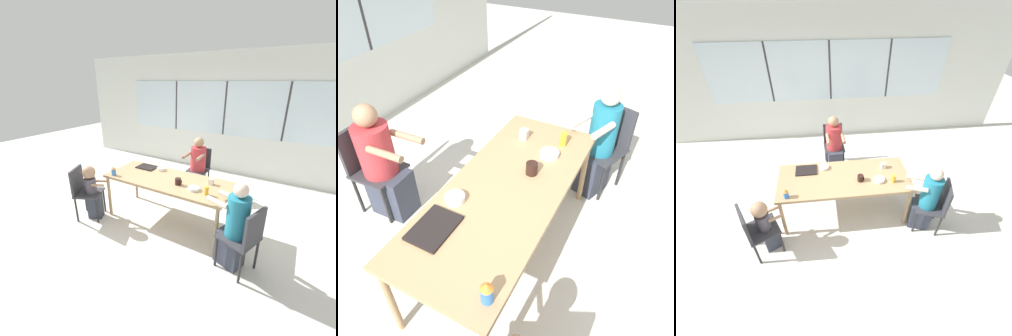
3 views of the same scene
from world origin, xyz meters
The scene contains 16 objects.
ground_plane centered at (0.00, 0.00, 0.00)m, with size 16.00×16.00×0.00m, color beige.
wall_back_with_windows centered at (0.00, 2.63, 1.41)m, with size 8.40×0.08×2.80m.
dining_table centered at (0.00, 0.00, 0.70)m, with size 1.97×0.82×0.75m.
chair_for_woman_green_shirt centered at (1.32, -0.47, 0.53)m, with size 0.51×0.51×0.88m.
chair_for_man_blue_shirt centered at (-0.05, 1.39, 0.53)m, with size 0.41×0.41×0.88m.
chair_for_toddler centered at (-1.25, -0.61, 0.53)m, with size 0.53×0.53×0.88m.
person_woman_green_shirt centered at (1.16, -0.41, 0.52)m, with size 0.53×0.41×1.14m.
person_man_blue_shirt centered at (-0.05, 1.23, 0.51)m, with size 0.35×0.59×1.14m.
person_toddler centered at (-1.12, -0.54, 0.48)m, with size 0.38×0.31×0.92m.
food_tray_dark centered at (-0.56, 0.22, 0.76)m, with size 0.33×0.24×0.02m.
coffee_mug centered at (0.23, -0.10, 0.80)m, with size 0.10×0.09×0.10m.
sippy_cup centered at (-0.82, -0.32, 0.83)m, with size 0.07×0.07×0.14m.
juice_glass centered at (0.71, -0.18, 0.81)m, with size 0.06×0.06×0.12m.
milk_carton_small centered at (0.64, 0.16, 0.80)m, with size 0.07×0.07×0.09m.
bowl_white_shallow centered at (-0.29, 0.25, 0.78)m, with size 0.14×0.14×0.05m.
bowl_cereal centered at (0.51, -0.14, 0.77)m, with size 0.16×0.16×0.04m.
Camera 1 is at (1.64, -2.72, 2.17)m, focal length 24.00 mm.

